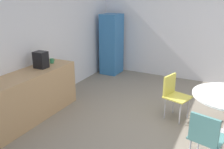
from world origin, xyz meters
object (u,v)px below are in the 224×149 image
at_px(locker_cabinet, 112,44).
at_px(mug_white, 52,61).
at_px(coffee_maker, 41,60).
at_px(chair_teal, 205,135).
at_px(chair_yellow, 173,92).

relative_size(locker_cabinet, mug_white, 13.35).
bearing_deg(coffee_maker, chair_teal, -97.26).
distance_m(chair_teal, chair_yellow, 1.46).
bearing_deg(locker_cabinet, chair_yellow, -130.29).
xyz_separation_m(chair_teal, coffee_maker, (0.40, 3.11, 0.54)).
distance_m(chair_yellow, mug_white, 2.51).
relative_size(chair_teal, chair_yellow, 1.00).
bearing_deg(coffee_maker, chair_yellow, -69.83).
height_order(chair_teal, mug_white, mug_white).
height_order(locker_cabinet, coffee_maker, locker_cabinet).
height_order(chair_yellow, mug_white, mug_white).
relative_size(chair_yellow, mug_white, 6.43).
bearing_deg(chair_yellow, mug_white, 102.26).
xyz_separation_m(mug_white, coffee_maker, (-0.35, -0.04, 0.11)).
distance_m(chair_teal, mug_white, 3.26).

